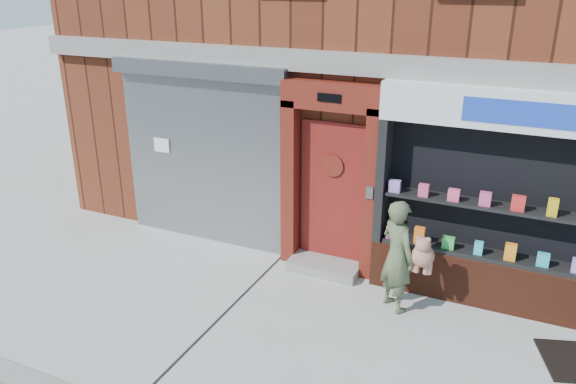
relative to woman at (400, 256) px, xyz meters
The scene contains 5 objects.
ground 1.49m from the woman, 114.46° to the right, with size 80.00×80.00×0.00m, color #9E9E99.
shutter_bay 3.72m from the woman, 167.48° to the left, with size 3.10×0.30×3.04m.
red_door_bay 1.60m from the woman, 150.64° to the left, with size 1.52×0.58×2.90m.
pharmacy_bay 1.51m from the woman, 28.59° to the left, with size 3.50×0.41×3.00m.
woman is the anchor object (origin of this frame).
Camera 1 is at (1.94, -5.50, 4.29)m, focal length 35.00 mm.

